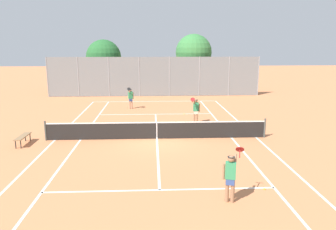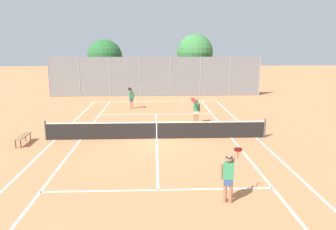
{
  "view_description": "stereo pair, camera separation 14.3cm",
  "coord_description": "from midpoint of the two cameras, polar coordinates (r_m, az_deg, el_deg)",
  "views": [
    {
      "loc": [
        -0.22,
        -17.18,
        5.08
      ],
      "look_at": [
        0.68,
        1.5,
        1.0
      ],
      "focal_mm": 35.0,
      "sensor_mm": 36.0,
      "label": 1
    },
    {
      "loc": [
        -0.08,
        -17.18,
        5.08
      ],
      "look_at": [
        0.68,
        1.5,
        1.0
      ],
      "focal_mm": 35.0,
      "sensor_mm": 36.0,
      "label": 2
    }
  ],
  "objects": [
    {
      "name": "ground_plane",
      "position": [
        17.92,
        -1.76,
        -4.17
      ],
      "size": [
        120.0,
        120.0,
        0.0
      ],
      "primitive_type": "plane",
      "color": "#CC7A4C"
    },
    {
      "name": "tennis_net",
      "position": [
        17.78,
        -1.77,
        -2.6
      ],
      "size": [
        12.0,
        0.1,
        1.07
      ],
      "color": "#474C47",
      "rests_on": "ground"
    },
    {
      "name": "tree_behind_right",
      "position": [
        34.77,
        4.76,
        10.65
      ],
      "size": [
        3.74,
        3.74,
        6.08
      ],
      "color": "brown",
      "rests_on": "ground"
    },
    {
      "name": "court_line_markings",
      "position": [
        17.91,
        -1.76,
        -4.16
      ],
      "size": [
        11.1,
        23.9,
        0.01
      ],
      "color": "silver",
      "rests_on": "ground"
    },
    {
      "name": "tree_behind_left",
      "position": [
        35.44,
        -10.58,
        9.68
      ],
      "size": [
        3.65,
        3.65,
        5.53
      ],
      "color": "brown",
      "rests_on": "ground"
    },
    {
      "name": "loose_tennis_ball_2",
      "position": [
        12.38,
        16.54,
        -12.29
      ],
      "size": [
        0.07,
        0.07,
        0.07
      ],
      "primitive_type": "sphere",
      "color": "#D1DB33",
      "rests_on": "ground"
    },
    {
      "name": "player_near_side",
      "position": [
        10.91,
        10.87,
        -10.3
      ],
      "size": [
        0.8,
        0.71,
        1.77
      ],
      "color": "#936B4C",
      "rests_on": "ground"
    },
    {
      "name": "back_fence",
      "position": [
        32.31,
        -2.06,
        6.71
      ],
      "size": [
        20.78,
        0.08,
        3.86
      ],
      "color": "gray",
      "rests_on": "ground"
    },
    {
      "name": "courtside_bench",
      "position": [
        18.4,
        -23.75,
        -3.47
      ],
      "size": [
        0.36,
        1.5,
        0.47
      ],
      "color": "olive",
      "rests_on": "ground"
    },
    {
      "name": "loose_tennis_ball_1",
      "position": [
        24.05,
        3.07,
        0.18
      ],
      "size": [
        0.07,
        0.07,
        0.07
      ],
      "primitive_type": "sphere",
      "color": "#D1DB33",
      "rests_on": "ground"
    },
    {
      "name": "player_far_right",
      "position": [
        21.21,
        5.1,
        0.97
      ],
      "size": [
        0.68,
        0.73,
        1.77
      ],
      "color": "#936B4C",
      "rests_on": "ground"
    },
    {
      "name": "player_far_left",
      "position": [
        26.13,
        -6.27,
        3.09
      ],
      "size": [
        0.47,
        0.88,
        1.77
      ],
      "color": "tan",
      "rests_on": "ground"
    }
  ]
}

